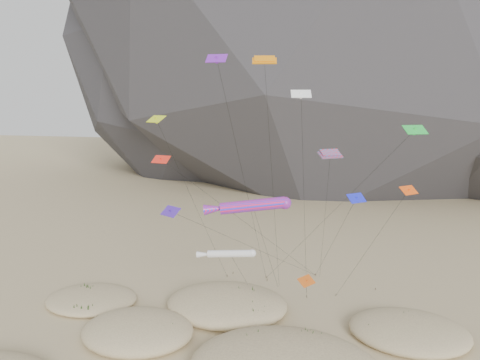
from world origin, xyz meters
name	(u,v)px	position (x,y,z in m)	size (l,w,h in m)	color
dune_grass	(227,356)	(-0.79, 3.56, 0.83)	(40.44, 26.77, 1.42)	black
kite_stakes	(289,282)	(1.86, 24.30, 0.15)	(19.69, 7.82, 0.30)	#3F2D1E
rainbow_tube_kite	(249,206)	(-0.13, 9.50, 13.61)	(8.57, 14.78, 14.58)	#FF1A46
white_tube_kite	(227,254)	(-1.60, 6.68, 9.48)	(5.77, 14.58, 10.06)	silver
orange_parafoil	(265,64)	(0.29, 14.42, 27.63)	(2.67, 9.75, 28.48)	orange
multi_parafoil	(330,156)	(7.29, 13.78, 18.33)	(3.08, 15.25, 19.01)	red
delta_kites	(275,162)	(1.89, 12.05, 17.74)	(29.15, 20.89, 28.21)	#F14B0C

